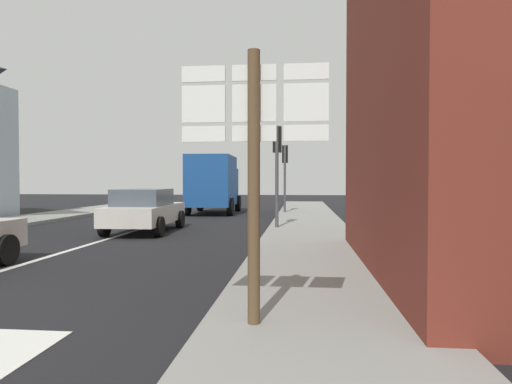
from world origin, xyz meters
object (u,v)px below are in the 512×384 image
(sedan_far, at_px, (145,210))
(delivery_truck, at_px, (214,183))
(route_sign_post, at_px, (254,158))
(traffic_light_near_right, at_px, (277,154))
(traffic_light_far_right, at_px, (285,163))

(sedan_far, distance_m, delivery_truck, 8.75)
(sedan_far, height_order, route_sign_post, route_sign_post)
(delivery_truck, height_order, traffic_light_near_right, traffic_light_near_right)
(sedan_far, distance_m, traffic_light_far_right, 9.67)
(route_sign_post, xyz_separation_m, traffic_light_near_right, (-0.31, 10.49, 0.69))
(delivery_truck, height_order, route_sign_post, route_sign_post)
(traffic_light_near_right, distance_m, traffic_light_far_right, 7.54)
(route_sign_post, height_order, traffic_light_near_right, traffic_light_near_right)
(delivery_truck, xyz_separation_m, traffic_light_far_right, (3.82, -0.31, 1.00))
(delivery_truck, relative_size, traffic_light_near_right, 1.39)
(sedan_far, relative_size, delivery_truck, 0.84)
(traffic_light_far_right, bearing_deg, route_sign_post, -89.03)
(route_sign_post, height_order, traffic_light_far_right, traffic_light_far_right)
(sedan_far, bearing_deg, delivery_truck, 85.70)
(sedan_far, relative_size, traffic_light_far_right, 1.19)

